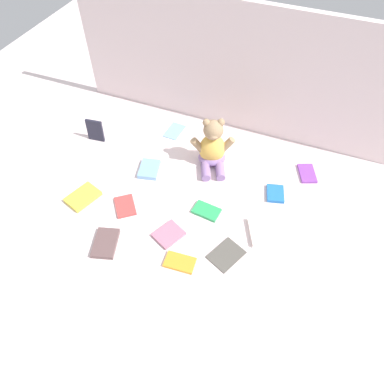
{
  "coord_description": "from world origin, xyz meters",
  "views": [
    {
      "loc": [
        0.34,
        -0.96,
        1.2
      ],
      "look_at": [
        -0.01,
        -0.1,
        0.1
      ],
      "focal_mm": 34.6,
      "sensor_mm": 36.0,
      "label": 1
    }
  ],
  "objects_px": {
    "teddy_bear": "(212,148)",
    "book_case_11": "(307,173)",
    "book_case_9": "(262,232)",
    "book_case_8": "(180,262)",
    "book_case_6": "(226,254)",
    "book_case_4": "(125,206)",
    "book_case_10": "(95,130)",
    "book_case_2": "(174,131)",
    "book_case_7": "(83,197)",
    "book_case_12": "(106,243)",
    "book_case_0": "(169,234)",
    "book_case_1": "(149,169)",
    "book_case_3": "(275,194)",
    "book_case_5": "(206,211)"
  },
  "relations": [
    {
      "from": "book_case_1",
      "to": "book_case_6",
      "type": "distance_m",
      "value": 0.54
    },
    {
      "from": "book_case_9",
      "to": "book_case_11",
      "type": "relative_size",
      "value": 1.17
    },
    {
      "from": "book_case_3",
      "to": "book_case_7",
      "type": "height_order",
      "value": "book_case_7"
    },
    {
      "from": "book_case_9",
      "to": "book_case_10",
      "type": "xyz_separation_m",
      "value": [
        -0.88,
        0.23,
        0.05
      ]
    },
    {
      "from": "book_case_6",
      "to": "book_case_11",
      "type": "relative_size",
      "value": 1.14
    },
    {
      "from": "book_case_2",
      "to": "book_case_3",
      "type": "bearing_deg",
      "value": -17.65
    },
    {
      "from": "book_case_10",
      "to": "book_case_12",
      "type": "bearing_deg",
      "value": -62.7
    },
    {
      "from": "book_case_1",
      "to": "book_case_10",
      "type": "xyz_separation_m",
      "value": [
        -0.33,
        0.09,
        0.05
      ]
    },
    {
      "from": "book_case_0",
      "to": "book_case_8",
      "type": "distance_m",
      "value": 0.13
    },
    {
      "from": "book_case_4",
      "to": "book_case_11",
      "type": "xyz_separation_m",
      "value": [
        0.66,
        0.46,
        0.0
      ]
    },
    {
      "from": "book_case_4",
      "to": "book_case_10",
      "type": "height_order",
      "value": "book_case_10"
    },
    {
      "from": "teddy_bear",
      "to": "book_case_12",
      "type": "xyz_separation_m",
      "value": [
        -0.22,
        -0.56,
        -0.08
      ]
    },
    {
      "from": "book_case_12",
      "to": "book_case_1",
      "type": "bearing_deg",
      "value": 75.53
    },
    {
      "from": "book_case_4",
      "to": "book_case_7",
      "type": "xyz_separation_m",
      "value": [
        -0.19,
        -0.03,
        0.0
      ]
    },
    {
      "from": "teddy_bear",
      "to": "book_case_1",
      "type": "height_order",
      "value": "teddy_bear"
    },
    {
      "from": "book_case_9",
      "to": "book_case_8",
      "type": "bearing_deg",
      "value": 19.11
    },
    {
      "from": "book_case_1",
      "to": "book_case_10",
      "type": "bearing_deg",
      "value": 150.14
    },
    {
      "from": "book_case_2",
      "to": "book_case_7",
      "type": "distance_m",
      "value": 0.56
    },
    {
      "from": "teddy_bear",
      "to": "book_case_0",
      "type": "height_order",
      "value": "teddy_bear"
    },
    {
      "from": "book_case_1",
      "to": "book_case_10",
      "type": "relative_size",
      "value": 1.01
    },
    {
      "from": "book_case_1",
      "to": "book_case_4",
      "type": "relative_size",
      "value": 1.04
    },
    {
      "from": "book_case_11",
      "to": "book_case_12",
      "type": "relative_size",
      "value": 0.85
    },
    {
      "from": "teddy_bear",
      "to": "book_case_10",
      "type": "height_order",
      "value": "teddy_bear"
    },
    {
      "from": "book_case_0",
      "to": "book_case_6",
      "type": "height_order",
      "value": "book_case_0"
    },
    {
      "from": "book_case_0",
      "to": "book_case_2",
      "type": "height_order",
      "value": "book_case_0"
    },
    {
      "from": "book_case_0",
      "to": "book_case_1",
      "type": "bearing_deg",
      "value": 153.56
    },
    {
      "from": "book_case_7",
      "to": "book_case_1",
      "type": "bearing_deg",
      "value": -108.18
    },
    {
      "from": "book_case_2",
      "to": "book_case_12",
      "type": "distance_m",
      "value": 0.7
    },
    {
      "from": "book_case_7",
      "to": "book_case_8",
      "type": "relative_size",
      "value": 1.19
    },
    {
      "from": "teddy_bear",
      "to": "book_case_4",
      "type": "distance_m",
      "value": 0.45
    },
    {
      "from": "book_case_6",
      "to": "book_case_8",
      "type": "xyz_separation_m",
      "value": [
        -0.15,
        -0.1,
        0.0
      ]
    },
    {
      "from": "teddy_bear",
      "to": "book_case_7",
      "type": "xyz_separation_m",
      "value": [
        -0.43,
        -0.4,
        -0.08
      ]
    },
    {
      "from": "book_case_0",
      "to": "book_case_12",
      "type": "distance_m",
      "value": 0.24
    },
    {
      "from": "book_case_0",
      "to": "book_case_10",
      "type": "height_order",
      "value": "book_case_10"
    },
    {
      "from": "book_case_2",
      "to": "book_case_12",
      "type": "relative_size",
      "value": 0.91
    },
    {
      "from": "book_case_6",
      "to": "book_case_12",
      "type": "xyz_separation_m",
      "value": [
        -0.44,
        -0.13,
        0.0
      ]
    },
    {
      "from": "book_case_1",
      "to": "book_case_5",
      "type": "xyz_separation_m",
      "value": [
        0.32,
        -0.12,
        -0.0
      ]
    },
    {
      "from": "book_case_0",
      "to": "book_case_6",
      "type": "relative_size",
      "value": 0.84
    },
    {
      "from": "teddy_bear",
      "to": "book_case_12",
      "type": "height_order",
      "value": "teddy_bear"
    },
    {
      "from": "book_case_2",
      "to": "book_case_7",
      "type": "height_order",
      "value": "book_case_7"
    },
    {
      "from": "book_case_6",
      "to": "book_case_8",
      "type": "bearing_deg",
      "value": 57.14
    },
    {
      "from": "book_case_4",
      "to": "book_case_11",
      "type": "bearing_deg",
      "value": -3.32
    },
    {
      "from": "teddy_bear",
      "to": "book_case_11",
      "type": "height_order",
      "value": "teddy_bear"
    },
    {
      "from": "book_case_3",
      "to": "book_case_5",
      "type": "distance_m",
      "value": 0.31
    },
    {
      "from": "teddy_bear",
      "to": "book_case_7",
      "type": "bearing_deg",
      "value": -160.65
    },
    {
      "from": "book_case_4",
      "to": "book_case_10",
      "type": "relative_size",
      "value": 0.98
    },
    {
      "from": "book_case_3",
      "to": "book_case_1",
      "type": "bearing_deg",
      "value": 171.86
    },
    {
      "from": "book_case_1",
      "to": "book_case_6",
      "type": "relative_size",
      "value": 0.9
    },
    {
      "from": "book_case_5",
      "to": "book_case_7",
      "type": "height_order",
      "value": "book_case_7"
    },
    {
      "from": "book_case_1",
      "to": "book_case_12",
      "type": "height_order",
      "value": "book_case_1"
    }
  ]
}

